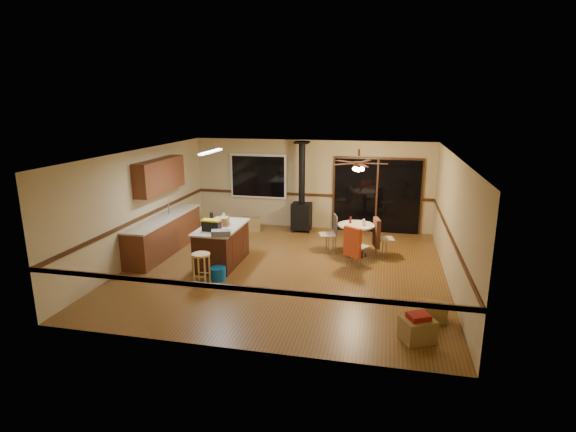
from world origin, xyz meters
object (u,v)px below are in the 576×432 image
(box_corner_a, at_px, (418,330))
(wood_stove, at_px, (302,207))
(kitchen_island, at_px, (222,245))
(chair_left, at_px, (332,229))
(chair_near, at_px, (353,242))
(toolbox_black, at_px, (211,226))
(blue_bucket, at_px, (218,274))
(chair_right, at_px, (378,233))
(box_under_window, at_px, (252,224))
(box_corner_b, at_px, (437,312))
(toolbox_grey, at_px, (221,233))
(dining_table, at_px, (356,234))
(bar_stool, at_px, (202,269))

(box_corner_a, bearing_deg, wood_stove, 117.30)
(kitchen_island, height_order, box_corner_a, kitchen_island)
(chair_left, height_order, box_corner_a, chair_left)
(wood_stove, xyz_separation_m, chair_near, (1.68, -2.65, -0.13))
(toolbox_black, distance_m, blue_bucket, 1.11)
(toolbox_black, relative_size, box_corner_a, 0.80)
(chair_right, bearing_deg, kitchen_island, -160.15)
(toolbox_black, height_order, chair_near, toolbox_black)
(toolbox_black, distance_m, box_under_window, 3.25)
(blue_bucket, distance_m, box_corner_b, 4.43)
(toolbox_black, xyz_separation_m, chair_left, (2.47, 1.76, -0.42))
(wood_stove, bearing_deg, box_under_window, -169.01)
(toolbox_grey, xyz_separation_m, box_corner_a, (3.97, -1.92, -0.78))
(toolbox_black, relative_size, chair_near, 0.56)
(dining_table, bearing_deg, wood_stove, 133.16)
(toolbox_grey, relative_size, chair_right, 0.58)
(chair_near, bearing_deg, box_corner_b, -54.49)
(box_under_window, relative_size, box_corner_b, 1.31)
(chair_near, xyz_separation_m, box_corner_b, (1.62, -2.27, -0.45))
(toolbox_black, bearing_deg, dining_table, 28.06)
(kitchen_island, bearing_deg, chair_near, 7.71)
(chair_right, relative_size, box_corner_a, 1.44)
(dining_table, distance_m, box_under_window, 3.48)
(chair_left, relative_size, box_corner_b, 1.39)
(chair_near, xyz_separation_m, box_corner_a, (1.25, -3.04, -0.41))
(chair_near, bearing_deg, box_under_window, 142.74)
(toolbox_black, relative_size, chair_left, 0.76)
(toolbox_black, bearing_deg, box_corner_b, -17.63)
(chair_near, bearing_deg, chair_right, 58.75)
(chair_left, xyz_separation_m, box_corner_b, (2.22, -3.25, -0.44))
(toolbox_black, xyz_separation_m, chair_near, (3.06, 0.78, -0.41))
(kitchen_island, xyz_separation_m, box_under_window, (-0.13, 2.77, -0.26))
(toolbox_grey, distance_m, toolbox_black, 0.49)
(kitchen_island, distance_m, box_corner_b, 4.97)
(toolbox_grey, xyz_separation_m, box_under_window, (-0.40, 3.49, -0.77))
(chair_right, bearing_deg, chair_left, 173.80)
(kitchen_island, bearing_deg, wood_stove, 66.91)
(chair_right, bearing_deg, toolbox_black, -155.39)
(dining_table, distance_m, chair_left, 0.62)
(bar_stool, relative_size, chair_left, 1.32)
(chair_left, bearing_deg, toolbox_grey, -135.12)
(toolbox_black, height_order, dining_table, toolbox_black)
(bar_stool, xyz_separation_m, box_under_window, (-0.17, 4.07, -0.15))
(toolbox_grey, relative_size, bar_stool, 0.60)
(kitchen_island, xyz_separation_m, blue_bucket, (0.26, -0.97, -0.31))
(blue_bucket, height_order, dining_table, dining_table)
(blue_bucket, xyz_separation_m, chair_right, (3.24, 2.23, 0.46))
(box_corner_a, bearing_deg, toolbox_black, 152.36)
(chair_near, relative_size, box_under_window, 1.44)
(bar_stool, relative_size, box_corner_b, 1.83)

